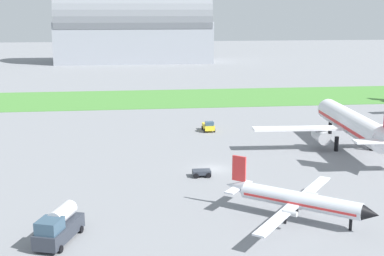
{
  "coord_description": "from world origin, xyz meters",
  "views": [
    {
      "loc": [
        -11.36,
        -69.59,
        21.9
      ],
      "look_at": [
        -1.42,
        13.01,
        3.0
      ],
      "focal_mm": 49.02,
      "sensor_mm": 36.0,
      "label": 1
    }
  ],
  "objects": [
    {
      "name": "grass_taxiway_strip",
      "position": [
        0.0,
        60.22,
        0.04
      ],
      "size": [
        360.0,
        28.0,
        0.08
      ],
      "primitive_type": "cube",
      "color": "#478438",
      "rests_on": "ground_plane"
    },
    {
      "name": "hangar_distant",
      "position": [
        -8.91,
        154.66,
        15.13
      ],
      "size": [
        64.27,
        25.69,
        32.05
      ],
      "color": "#9399A3",
      "rests_on": "ground_plane"
    },
    {
      "name": "fuel_truck_midfield",
      "position": [
        -18.48,
        -21.52,
        1.58
      ],
      "size": [
        4.41,
        6.93,
        3.29
      ],
      "rotation": [
        0.0,
        0.0,
        4.38
      ],
      "color": "#2D333D",
      "rests_on": "ground_plane"
    },
    {
      "name": "airplane_midfield_jet",
      "position": [
        23.76,
        7.91,
        4.1
      ],
      "size": [
        32.19,
        31.58,
        11.37
      ],
      "rotation": [
        0.0,
        0.0,
        1.52
      ],
      "color": "white",
      "rests_on": "ground_plane"
    },
    {
      "name": "baggage_cart_near_gate",
      "position": [
        -2.08,
        -3.18,
        0.57
      ],
      "size": [
        2.41,
        1.76,
        0.9
      ],
      "rotation": [
        0.0,
        0.0,
        3.15
      ],
      "color": "#2D333D",
      "rests_on": "ground_plane"
    },
    {
      "name": "pushback_tug_by_runway",
      "position": [
        2.87,
        23.25,
        0.91
      ],
      "size": [
        2.12,
        3.64,
        1.95
      ],
      "rotation": [
        0.0,
        0.0,
        4.74
      ],
      "color": "yellow",
      "rests_on": "ground_plane"
    },
    {
      "name": "airplane_foreground_turboprop",
      "position": [
        5.97,
        -18.8,
        2.18
      ],
      "size": [
        14.59,
        16.39,
        5.95
      ],
      "rotation": [
        0.0,
        0.0,
        5.62
      ],
      "color": "silver",
      "rests_on": "ground_plane"
    },
    {
      "name": "ground_plane",
      "position": [
        0.0,
        0.0,
        0.0
      ],
      "size": [
        600.0,
        600.0,
        0.0
      ],
      "primitive_type": "plane",
      "color": "gray"
    }
  ]
}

